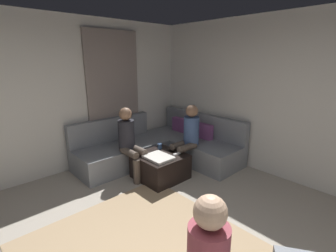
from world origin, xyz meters
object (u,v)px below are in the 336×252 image
at_px(ottoman, 160,166).
at_px(game_remote, 177,154).
at_px(sectional_couch, 162,147).
at_px(coffee_mug, 160,146).
at_px(person_on_couch_side, 130,140).
at_px(person_on_couch_back, 188,135).

height_order(ottoman, game_remote, game_remote).
bearing_deg(sectional_couch, game_remote, -22.55).
xyz_separation_m(coffee_mug, person_on_couch_side, (-0.19, -0.50, 0.19)).
height_order(sectional_couch, person_on_couch_side, person_on_couch_side).
relative_size(sectional_couch, person_on_couch_back, 2.12).
distance_m(coffee_mug, person_on_couch_back, 0.54).
relative_size(coffee_mug, person_on_couch_side, 0.08).
xyz_separation_m(coffee_mug, person_on_couch_back, (0.30, 0.40, 0.19)).
relative_size(coffee_mug, person_on_couch_back, 0.08).
relative_size(ottoman, coffee_mug, 8.00).
distance_m(ottoman, coffee_mug, 0.38).
height_order(sectional_couch, game_remote, sectional_couch).
bearing_deg(ottoman, person_on_couch_side, -141.94).
bearing_deg(ottoman, sectional_couch, 136.68).
height_order(ottoman, person_on_couch_back, person_on_couch_back).
xyz_separation_m(sectional_couch, coffee_mug, (0.34, -0.35, 0.19)).
xyz_separation_m(sectional_couch, game_remote, (0.74, -0.31, 0.15)).
distance_m(coffee_mug, game_remote, 0.40).
height_order(game_remote, person_on_couch_back, person_on_couch_back).
bearing_deg(game_remote, person_on_couch_side, -137.49).
distance_m(ottoman, person_on_couch_back, 0.74).
relative_size(sectional_couch, ottoman, 3.36).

